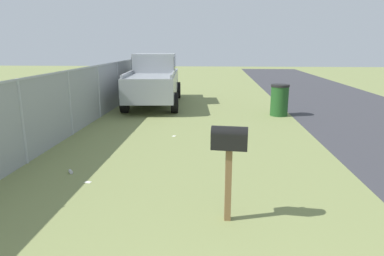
# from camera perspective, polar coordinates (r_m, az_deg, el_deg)

# --- Properties ---
(mailbox) EXTENTS (0.25, 0.51, 1.38)m
(mailbox) POSITION_cam_1_polar(r_m,az_deg,el_deg) (4.69, 6.24, -3.00)
(mailbox) COLOR brown
(mailbox) RESTS_ON ground
(pickup_truck) EXTENTS (5.50, 2.43, 2.09)m
(pickup_truck) POSITION_cam_1_polar(r_m,az_deg,el_deg) (14.55, -6.32, 8.33)
(pickup_truck) COLOR #93999E
(pickup_truck) RESTS_ON ground
(trash_bin) EXTENTS (0.64, 0.64, 1.11)m
(trash_bin) POSITION_cam_1_polar(r_m,az_deg,el_deg) (12.46, 14.40, 4.55)
(trash_bin) COLOR #1E4C1E
(trash_bin) RESTS_ON ground
(fence_section) EXTENTS (16.73, 0.07, 1.79)m
(fence_section) POSITION_cam_1_polar(r_m,az_deg,el_deg) (8.89, -22.78, 3.04)
(fence_section) COLOR #9EA3A8
(fence_section) RESTS_ON ground
(litter_can_far_scatter) EXTENTS (0.14, 0.12, 0.07)m
(litter_can_far_scatter) POSITION_cam_1_polar(r_m,az_deg,el_deg) (7.15, -19.61, -6.89)
(litter_can_far_scatter) COLOR silver
(litter_can_far_scatter) RESTS_ON ground
(litter_wrapper_midfield_b) EXTENTS (0.14, 0.12, 0.01)m
(litter_wrapper_midfield_b) POSITION_cam_1_polar(r_m,az_deg,el_deg) (9.43, -3.03, -1.34)
(litter_wrapper_midfield_b) COLOR silver
(litter_wrapper_midfield_b) RESTS_ON ground
(litter_wrapper_midfield_a) EXTENTS (0.11, 0.13, 0.01)m
(litter_wrapper_midfield_a) POSITION_cam_1_polar(r_m,az_deg,el_deg) (6.61, -17.02, -8.63)
(litter_wrapper_midfield_a) COLOR silver
(litter_wrapper_midfield_a) RESTS_ON ground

